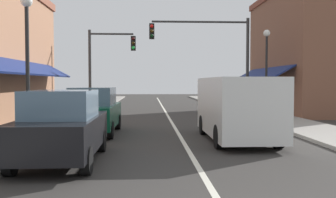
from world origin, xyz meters
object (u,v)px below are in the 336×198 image
object	(u,v)px
van_in_lane	(236,107)
traffic_signal_left_corner	(106,58)
traffic_signal_mast_arm	(213,48)
parked_car_nearest_left	(62,127)
street_lamp_left_near	(27,44)
parked_car_second_left	(93,111)
street_lamp_right_mid	(266,59)

from	to	relation	value
van_in_lane	traffic_signal_left_corner	size ratio (longest dim) A/B	0.99
traffic_signal_mast_arm	parked_car_nearest_left	bearing A→B (deg)	-114.73
parked_car_nearest_left	street_lamp_left_near	distance (m)	3.64
parked_car_second_left	street_lamp_left_near	size ratio (longest dim) A/B	0.90
parked_car_second_left	street_lamp_right_mid	bearing A→B (deg)	33.80
van_in_lane	parked_car_nearest_left	bearing A→B (deg)	-147.77
traffic_signal_mast_arm	street_lamp_right_mid	size ratio (longest dim) A/B	1.26
van_in_lane	street_lamp_left_near	world-z (taller)	street_lamp_left_near
traffic_signal_left_corner	street_lamp_left_near	xyz separation A→B (m)	(-1.02, -12.12, -0.34)
street_lamp_left_near	traffic_signal_mast_arm	bearing A→B (deg)	54.47
street_lamp_right_mid	parked_car_second_left	bearing A→B (deg)	-147.21
parked_car_second_left	street_lamp_right_mid	world-z (taller)	street_lamp_right_mid
street_lamp_right_mid	street_lamp_left_near	bearing A→B (deg)	-141.03
parked_car_second_left	van_in_lane	xyz separation A→B (m)	(5.04, -1.86, 0.27)
street_lamp_left_near	street_lamp_right_mid	xyz separation A→B (m)	(9.96, 8.06, 0.09)
parked_car_second_left	van_in_lane	size ratio (longest dim) A/B	0.80
street_lamp_left_near	van_in_lane	bearing A→B (deg)	6.93
parked_car_nearest_left	street_lamp_right_mid	bearing A→B (deg)	51.06
traffic_signal_mast_arm	street_lamp_left_near	xyz separation A→B (m)	(-7.55, -10.57, -0.89)
traffic_signal_left_corner	street_lamp_right_mid	size ratio (longest dim) A/B	1.10
traffic_signal_mast_arm	traffic_signal_left_corner	world-z (taller)	traffic_signal_mast_arm
street_lamp_left_near	street_lamp_right_mid	world-z (taller)	street_lamp_right_mid
parked_car_nearest_left	traffic_signal_left_corner	bearing A→B (deg)	91.95
parked_car_nearest_left	traffic_signal_mast_arm	xyz separation A→B (m)	(5.98, 12.98, 3.13)
parked_car_second_left	street_lamp_right_mid	size ratio (longest dim) A/B	0.87
van_in_lane	traffic_signal_mast_arm	world-z (taller)	traffic_signal_mast_arm
van_in_lane	street_lamp_left_near	xyz separation A→B (m)	(-6.63, -0.81, 1.97)
van_in_lane	street_lamp_right_mid	xyz separation A→B (m)	(3.33, 7.25, 2.06)
traffic_signal_left_corner	street_lamp_left_near	size ratio (longest dim) A/B	1.14
van_in_lane	parked_car_second_left	bearing A→B (deg)	159.53
parked_car_second_left	traffic_signal_left_corner	world-z (taller)	traffic_signal_left_corner
traffic_signal_left_corner	street_lamp_left_near	bearing A→B (deg)	-94.80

